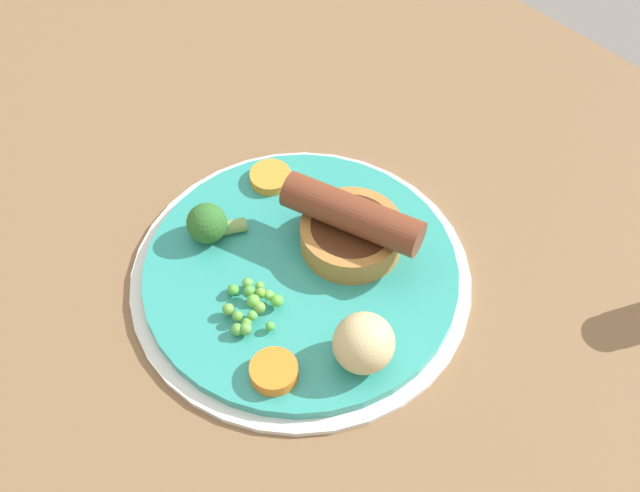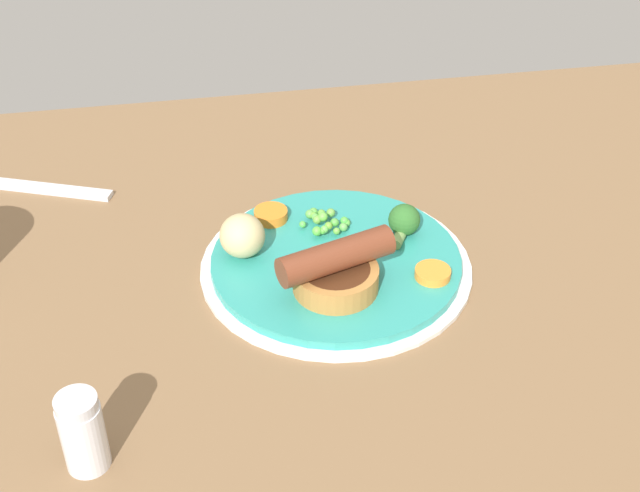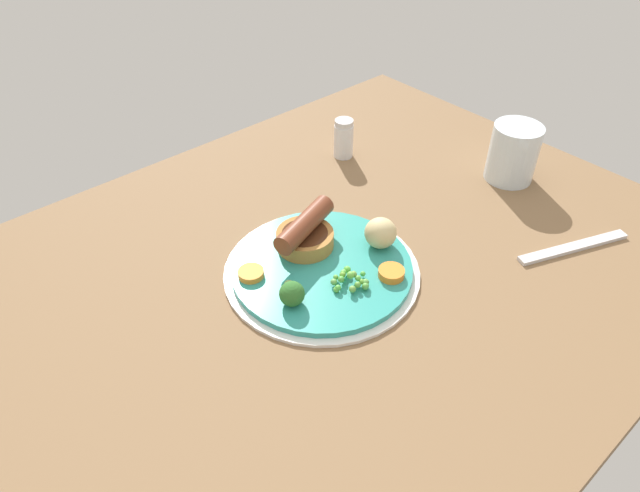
{
  "view_description": "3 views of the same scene",
  "coord_description": "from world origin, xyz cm",
  "px_view_note": "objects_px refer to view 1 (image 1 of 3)",
  "views": [
    {
      "loc": [
        -30.83,
        27.78,
        60.48
      ],
      "look_at": [
        -0.84,
        -1.47,
        5.77
      ],
      "focal_mm": 50.0,
      "sensor_mm": 36.0,
      "label": 1
    },
    {
      "loc": [
        -14.52,
        -67.8,
        57.16
      ],
      "look_at": [
        -2.25,
        0.96,
        5.72
      ],
      "focal_mm": 50.0,
      "sensor_mm": 36.0,
      "label": 2
    },
    {
      "loc": [
        37.58,
        43.58,
        56.0
      ],
      "look_at": [
        -0.95,
        -0.11,
        7.21
      ],
      "focal_mm": 32.0,
      "sensor_mm": 36.0,
      "label": 3
    }
  ],
  "objects_px": {
    "sausage_pudding": "(352,227)",
    "carrot_slice_1": "(274,371)",
    "potato_chunk_0": "(364,343)",
    "broccoli_floret_far": "(209,223)",
    "pea_pile": "(250,306)",
    "dinner_plate": "(301,276)",
    "carrot_slice_0": "(270,177)"
  },
  "relations": [
    {
      "from": "dinner_plate",
      "to": "pea_pile",
      "type": "bearing_deg",
      "value": 92.39
    },
    {
      "from": "potato_chunk_0",
      "to": "carrot_slice_1",
      "type": "xyz_separation_m",
      "value": [
        0.03,
        0.05,
        -0.02
      ]
    },
    {
      "from": "sausage_pudding",
      "to": "potato_chunk_0",
      "type": "bearing_deg",
      "value": 121.0
    },
    {
      "from": "pea_pile",
      "to": "carrot_slice_0",
      "type": "height_order",
      "value": "pea_pile"
    },
    {
      "from": "pea_pile",
      "to": "carrot_slice_0",
      "type": "xyz_separation_m",
      "value": [
        0.09,
        -0.1,
        -0.0
      ]
    },
    {
      "from": "potato_chunk_0",
      "to": "sausage_pudding",
      "type": "bearing_deg",
      "value": -40.92
    },
    {
      "from": "pea_pile",
      "to": "potato_chunk_0",
      "type": "height_order",
      "value": "potato_chunk_0"
    },
    {
      "from": "broccoli_floret_far",
      "to": "potato_chunk_0",
      "type": "xyz_separation_m",
      "value": [
        -0.16,
        -0.01,
        0.01
      ]
    },
    {
      "from": "sausage_pudding",
      "to": "pea_pile",
      "type": "relative_size",
      "value": 2.18
    },
    {
      "from": "sausage_pudding",
      "to": "carrot_slice_1",
      "type": "height_order",
      "value": "sausage_pudding"
    },
    {
      "from": "pea_pile",
      "to": "potato_chunk_0",
      "type": "relative_size",
      "value": 1.17
    },
    {
      "from": "potato_chunk_0",
      "to": "carrot_slice_0",
      "type": "relative_size",
      "value": 1.31
    },
    {
      "from": "pea_pile",
      "to": "potato_chunk_0",
      "type": "xyz_separation_m",
      "value": [
        -0.09,
        -0.03,
        0.01
      ]
    },
    {
      "from": "dinner_plate",
      "to": "carrot_slice_1",
      "type": "distance_m",
      "value": 0.1
    },
    {
      "from": "broccoli_floret_far",
      "to": "carrot_slice_0",
      "type": "height_order",
      "value": "broccoli_floret_far"
    },
    {
      "from": "sausage_pudding",
      "to": "pea_pile",
      "type": "bearing_deg",
      "value": 67.75
    },
    {
      "from": "dinner_plate",
      "to": "carrot_slice_0",
      "type": "bearing_deg",
      "value": -28.4
    },
    {
      "from": "carrot_slice_0",
      "to": "broccoli_floret_far",
      "type": "bearing_deg",
      "value": 97.67
    },
    {
      "from": "pea_pile",
      "to": "carrot_slice_0",
      "type": "distance_m",
      "value": 0.13
    },
    {
      "from": "broccoli_floret_far",
      "to": "potato_chunk_0",
      "type": "distance_m",
      "value": 0.16
    },
    {
      "from": "sausage_pudding",
      "to": "broccoli_floret_far",
      "type": "relative_size",
      "value": 2.5
    },
    {
      "from": "dinner_plate",
      "to": "potato_chunk_0",
      "type": "height_order",
      "value": "potato_chunk_0"
    },
    {
      "from": "dinner_plate",
      "to": "sausage_pudding",
      "type": "bearing_deg",
      "value": -101.6
    },
    {
      "from": "dinner_plate",
      "to": "broccoli_floret_far",
      "type": "height_order",
      "value": "broccoli_floret_far"
    },
    {
      "from": "sausage_pudding",
      "to": "pea_pile",
      "type": "xyz_separation_m",
      "value": [
        0.01,
        0.1,
        -0.01
      ]
    },
    {
      "from": "sausage_pudding",
      "to": "carrot_slice_0",
      "type": "bearing_deg",
      "value": -17.86
    },
    {
      "from": "sausage_pudding",
      "to": "carrot_slice_1",
      "type": "xyz_separation_m",
      "value": [
        -0.04,
        0.12,
        -0.02
      ]
    },
    {
      "from": "sausage_pudding",
      "to": "broccoli_floret_far",
      "type": "xyz_separation_m",
      "value": [
        0.08,
        0.07,
        -0.01
      ]
    },
    {
      "from": "sausage_pudding",
      "to": "carrot_slice_1",
      "type": "bearing_deg",
      "value": 91.78
    },
    {
      "from": "dinner_plate",
      "to": "sausage_pudding",
      "type": "height_order",
      "value": "sausage_pudding"
    },
    {
      "from": "sausage_pudding",
      "to": "carrot_slice_1",
      "type": "relative_size",
      "value": 3.29
    },
    {
      "from": "sausage_pudding",
      "to": "carrot_slice_0",
      "type": "height_order",
      "value": "sausage_pudding"
    }
  ]
}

